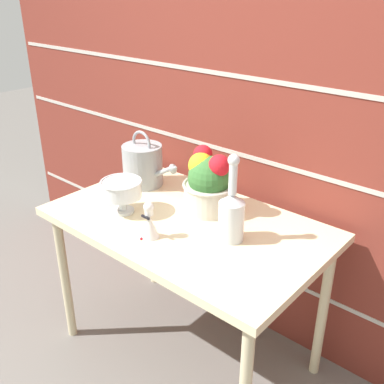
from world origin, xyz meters
name	(u,v)px	position (x,y,z in m)	size (l,w,h in m)	color
ground_plane	(187,351)	(0.00, 0.00, 0.00)	(12.00, 12.00, 0.00)	slate
brick_wall	(250,116)	(0.00, 0.44, 1.10)	(3.60, 0.08, 2.20)	maroon
patio_table	(187,235)	(0.00, 0.00, 0.67)	(1.18, 0.72, 0.74)	beige
watering_can	(143,165)	(-0.41, 0.14, 0.84)	(0.34, 0.20, 0.28)	#93999E
crystal_pedestal_bowl	(122,190)	(-0.26, -0.13, 0.85)	(0.18, 0.18, 0.15)	silver
flower_planter	(209,183)	(0.01, 0.14, 0.87)	(0.24, 0.24, 0.28)	beige
glass_decanter	(232,212)	(0.23, 0.00, 0.86)	(0.10, 0.10, 0.36)	silver
figurine_vase	(149,223)	(-0.02, -0.20, 0.80)	(0.08, 0.08, 0.15)	white
fallen_petal	(141,239)	(-0.03, -0.23, 0.74)	(0.01, 0.01, 0.01)	red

